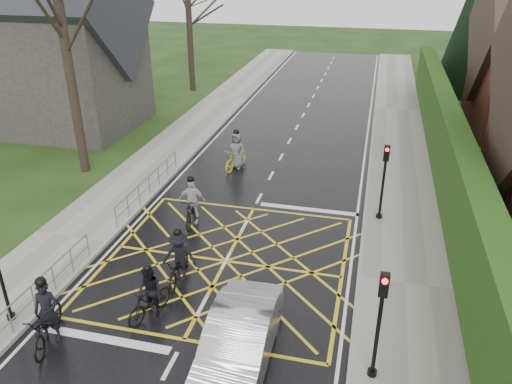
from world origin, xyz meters
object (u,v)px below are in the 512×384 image
at_px(cyclist_mid, 179,262).
at_px(cyclist_lead, 236,155).
at_px(cyclist_front, 192,206).
at_px(cyclist_rear, 48,321).
at_px(car, 238,343).
at_px(cyclist_back, 150,297).

distance_m(cyclist_mid, cyclist_lead, 9.42).
distance_m(cyclist_mid, cyclist_front, 3.80).
bearing_deg(cyclist_front, cyclist_rear, -110.10).
bearing_deg(cyclist_mid, car, -53.02).
height_order(cyclist_back, cyclist_mid, cyclist_mid).
distance_m(cyclist_rear, cyclist_back, 2.78).
relative_size(cyclist_rear, cyclist_back, 1.23).
relative_size(cyclist_lead, car, 0.47).
height_order(cyclist_mid, car, cyclist_mid).
relative_size(cyclist_back, car, 0.40).
xyz_separation_m(cyclist_rear, cyclist_back, (2.25, 1.63, -0.00)).
bearing_deg(cyclist_mid, cyclist_front, 99.29).
relative_size(cyclist_mid, car, 0.44).
distance_m(cyclist_back, car, 3.30).
bearing_deg(cyclist_lead, cyclist_mid, -73.80).
relative_size(cyclist_mid, cyclist_front, 0.97).
height_order(cyclist_back, cyclist_front, cyclist_front).
bearing_deg(cyclist_front, cyclist_lead, 79.58).
height_order(cyclist_rear, cyclist_back, cyclist_rear).
bearing_deg(cyclist_front, car, -69.52).
xyz_separation_m(cyclist_back, cyclist_front, (-0.76, 5.56, 0.07)).
relative_size(cyclist_back, cyclist_lead, 0.85).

